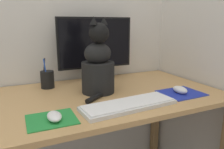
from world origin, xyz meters
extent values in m
cube|color=beige|center=(0.00, 0.41, 1.25)|extent=(7.00, 0.04, 2.50)
cube|color=beige|center=(0.65, 0.00, 1.25)|extent=(0.04, 7.00, 2.50)
cube|color=tan|center=(0.00, 0.00, 0.72)|extent=(1.25, 0.76, 0.02)
cube|color=olive|center=(-0.58, 0.34, 0.35)|extent=(0.05, 0.05, 0.71)
cube|color=olive|center=(0.58, 0.34, 0.35)|extent=(0.05, 0.05, 0.71)
cylinder|color=black|center=(0.03, 0.28, 0.74)|extent=(0.17, 0.17, 0.01)
cylinder|color=black|center=(0.03, 0.28, 0.78)|extent=(0.04, 0.04, 0.08)
cube|color=black|center=(0.03, 0.28, 0.99)|extent=(0.51, 0.02, 0.33)
cube|color=black|center=(0.03, 0.27, 0.99)|extent=(0.48, 0.00, 0.31)
cube|color=silver|center=(0.00, -0.24, 0.74)|extent=(0.47, 0.18, 0.02)
cube|color=white|center=(0.00, -0.24, 0.75)|extent=(0.45, 0.16, 0.01)
cube|color=#238438|center=(-0.35, -0.23, 0.73)|extent=(0.20, 0.17, 0.00)
cube|color=#1E2D9E|center=(0.37, -0.18, 0.73)|extent=(0.23, 0.20, 0.00)
ellipsoid|color=white|center=(-0.34, -0.24, 0.75)|extent=(0.06, 0.10, 0.03)
ellipsoid|color=white|center=(0.35, -0.18, 0.76)|extent=(0.06, 0.10, 0.04)
cylinder|color=black|center=(-0.05, 0.04, 0.82)|extent=(0.23, 0.23, 0.17)
ellipsoid|color=black|center=(-0.05, 0.04, 0.95)|extent=(0.19, 0.17, 0.12)
sphere|color=black|center=(-0.04, 0.02, 1.07)|extent=(0.13, 0.13, 0.11)
cone|color=black|center=(-0.08, 0.02, 1.13)|extent=(0.05, 0.05, 0.04)
cone|color=black|center=(-0.01, 0.03, 1.13)|extent=(0.05, 0.05, 0.04)
cylinder|color=black|center=(-0.07, -0.05, 0.75)|extent=(0.21, 0.16, 0.03)
cylinder|color=black|center=(-0.30, 0.25, 0.78)|extent=(0.08, 0.08, 0.10)
cylinder|color=#1E47B2|center=(-0.31, 0.23, 0.84)|extent=(0.02, 0.02, 0.14)
cylinder|color=black|center=(-0.31, 0.26, 0.84)|extent=(0.03, 0.03, 0.14)
camera|label=1|loc=(-0.47, -1.08, 1.12)|focal=35.00mm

